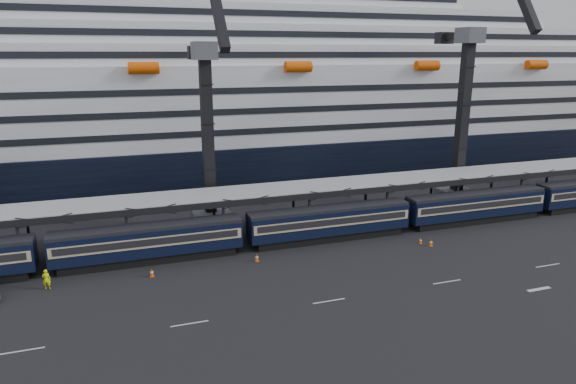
# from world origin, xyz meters

# --- Properties ---
(ground) EXTENTS (260.00, 260.00, 0.00)m
(ground) POSITION_xyz_m (0.00, 0.00, 0.00)
(ground) COLOR black
(ground) RESTS_ON ground
(lane_markings) EXTENTS (111.00, 4.27, 0.02)m
(lane_markings) POSITION_xyz_m (8.15, -5.23, 0.01)
(lane_markings) COLOR beige
(lane_markings) RESTS_ON ground
(train) EXTENTS (133.05, 3.00, 4.05)m
(train) POSITION_xyz_m (-4.65, 10.00, 2.20)
(train) COLOR black
(train) RESTS_ON ground
(canopy) EXTENTS (130.00, 6.25, 5.53)m
(canopy) POSITION_xyz_m (0.00, 14.00, 5.25)
(canopy) COLOR #989CA0
(canopy) RESTS_ON ground
(cruise_ship) EXTENTS (214.09, 28.84, 34.00)m
(cruise_ship) POSITION_xyz_m (-1.08, 45.99, 12.34)
(cruise_ship) COLOR black
(cruise_ship) RESTS_ON ground
(crane_dark_near) EXTENTS (4.50, 17.75, 35.08)m
(crane_dark_near) POSITION_xyz_m (-20.00, 18.59, 11.93)
(crane_dark_near) COLOR #484A4F
(crane_dark_near) RESTS_ON ground
(crane_dark_mid) EXTENTS (4.50, 18.24, 39.64)m
(crane_dark_mid) POSITION_xyz_m (15.00, 17.59, 13.36)
(crane_dark_mid) COLOR #484A4F
(crane_dark_mid) RESTS_ON ground
(worker) EXTENTS (0.71, 0.48, 1.90)m
(worker) POSITION_xyz_m (-37.35, 6.45, 0.95)
(worker) COLOR #E8FF0D
(worker) RESTS_ON ground
(traffic_cone_b) EXTENTS (0.41, 0.41, 0.83)m
(traffic_cone_b) POSITION_xyz_m (-28.12, 6.14, 0.41)
(traffic_cone_b) COLOR #EB5107
(traffic_cone_b) RESTS_ON ground
(traffic_cone_c) EXTENTS (0.42, 0.42, 0.83)m
(traffic_cone_c) POSITION_xyz_m (-17.58, 6.53, 0.41)
(traffic_cone_c) COLOR #EB5107
(traffic_cone_c) RESTS_ON ground
(traffic_cone_d) EXTENTS (0.41, 0.41, 0.82)m
(traffic_cone_d) POSITION_xyz_m (1.93, 4.50, 0.40)
(traffic_cone_d) COLOR #EB5107
(traffic_cone_d) RESTS_ON ground
(traffic_cone_e) EXTENTS (0.35, 0.35, 0.70)m
(traffic_cone_e) POSITION_xyz_m (1.27, 5.56, 0.34)
(traffic_cone_e) COLOR #EB5107
(traffic_cone_e) RESTS_ON ground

